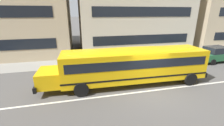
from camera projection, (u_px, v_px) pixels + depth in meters
name	position (u px, v px, depth m)	size (l,w,h in m)	color
ground_plane	(150.00, 91.00, 10.19)	(400.00, 400.00, 0.00)	#54514F
sidewalk_far	(120.00, 60.00, 16.87)	(120.00, 3.00, 0.01)	gray
lane_centreline	(150.00, 91.00, 10.19)	(110.00, 0.16, 0.01)	silver
school_bus	(132.00, 63.00, 10.81)	(11.99, 3.04, 2.67)	yellow
parked_car_green_end_of_row	(216.00, 54.00, 16.05)	(3.96, 2.00, 1.64)	#236038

